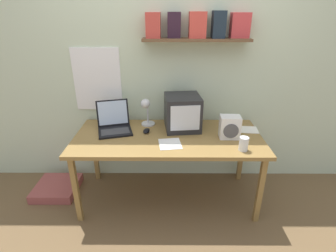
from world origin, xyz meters
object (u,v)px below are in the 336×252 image
desk_lamp (146,109)px  floor_cushion (57,188)px  crt_monitor (182,112)px  space_heater (230,127)px  corner_desk (168,141)px  laptop (114,123)px  printed_handout (243,129)px  loose_paper_near_monitor (170,144)px  computer_mouse (146,131)px  juice_glass (244,144)px

desk_lamp → floor_cushion: desk_lamp is taller
crt_monitor → floor_cushion: crt_monitor is taller
space_heater → corner_desk: bearing=178.7°
laptop → floor_cushion: (-0.66, -0.06, -0.73)m
crt_monitor → printed_handout: 0.61m
loose_paper_near_monitor → printed_handout: same height
computer_mouse → loose_paper_near_monitor: bearing=-46.8°
space_heater → juice_glass: bearing=-72.3°
laptop → desk_lamp: size_ratio=1.34×
juice_glass → floor_cushion: size_ratio=0.27×
desk_lamp → juice_glass: (0.84, -0.49, -0.12)m
desk_lamp → computer_mouse: size_ratio=2.56×
desk_lamp → space_heater: bearing=-2.5°
corner_desk → space_heater: (0.56, -0.03, 0.16)m
crt_monitor → space_heater: (0.42, -0.20, -0.06)m
loose_paper_near_monitor → printed_handout: bearing=23.4°
juice_glass → computer_mouse: bearing=157.7°
crt_monitor → printed_handout: bearing=-9.0°
corner_desk → laptop: bearing=165.2°
laptop → printed_handout: 1.25m
laptop → desk_lamp: (0.31, 0.09, 0.11)m
floor_cushion → space_heater: bearing=-3.6°
desk_lamp → printed_handout: desk_lamp is taller
corner_desk → laptop: size_ratio=4.49×
corner_desk → computer_mouse: bearing=159.8°
computer_mouse → floor_cushion: 1.19m
laptop → computer_mouse: (0.32, -0.06, -0.05)m
desk_lamp → printed_handout: 0.96m
desk_lamp → computer_mouse: (0.01, -0.15, -0.16)m
space_heater → floor_cushion: size_ratio=0.49×
juice_glass → loose_paper_near_monitor: 0.62m
laptop → space_heater: bearing=-24.0°
crt_monitor → printed_handout: crt_monitor is taller
crt_monitor → desk_lamp: 0.36m
juice_glass → floor_cushion: bearing=169.1°
juice_glass → computer_mouse: size_ratio=1.04×
crt_monitor → floor_cushion: (-1.32, -0.09, -0.83)m
desk_lamp → juice_glass: 0.98m
loose_paper_near_monitor → floor_cushion: 1.39m
crt_monitor → computer_mouse: 0.39m
juice_glass → loose_paper_near_monitor: (-0.61, 0.10, -0.05)m
laptop → juice_glass: 1.22m
juice_glass → floor_cushion: (-1.81, 0.35, -0.71)m
space_heater → floor_cushion: bearing=177.9°
juice_glass → computer_mouse: juice_glass is taller
crt_monitor → space_heater: size_ratio=1.77×
computer_mouse → loose_paper_near_monitor: computer_mouse is taller
printed_handout → computer_mouse: bearing=-175.9°
space_heater → printed_handout: 0.26m
juice_glass → floor_cushion: 1.98m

